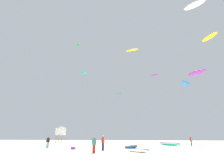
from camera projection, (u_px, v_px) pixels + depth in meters
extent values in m
plane|color=beige|center=(82.00, 162.00, 11.43)|extent=(120.00, 120.00, 0.00)
cylinder|color=#B21E23|center=(93.00, 149.00, 17.38)|extent=(0.15, 0.15, 0.80)
cylinder|color=#B21E23|center=(95.00, 149.00, 17.30)|extent=(0.15, 0.15, 0.80)
cylinder|color=teal|center=(94.00, 142.00, 17.54)|extent=(0.37, 0.37, 0.60)
cylinder|color=#936B4C|center=(92.00, 142.00, 17.63)|extent=(0.11, 0.11, 0.55)
cylinder|color=#936B4C|center=(96.00, 142.00, 17.44)|extent=(0.11, 0.11, 0.55)
sphere|color=#936B4C|center=(94.00, 138.00, 17.66)|extent=(0.22, 0.22, 0.22)
cylinder|color=teal|center=(192.00, 144.00, 29.42)|extent=(0.16, 0.16, 0.83)
cylinder|color=teal|center=(191.00, 144.00, 29.60)|extent=(0.16, 0.16, 0.83)
cylinder|color=#B21E23|center=(191.00, 139.00, 29.73)|extent=(0.38, 0.38, 0.62)
cylinder|color=tan|center=(192.00, 139.00, 29.51)|extent=(0.11, 0.11, 0.57)
cylinder|color=tan|center=(190.00, 139.00, 29.93)|extent=(0.11, 0.11, 0.57)
sphere|color=tan|center=(191.00, 137.00, 29.85)|extent=(0.22, 0.22, 0.22)
cylinder|color=navy|center=(102.00, 147.00, 20.81)|extent=(0.16, 0.16, 0.86)
cylinder|color=navy|center=(104.00, 147.00, 20.68)|extent=(0.16, 0.16, 0.86)
cylinder|color=#B21E23|center=(103.00, 140.00, 20.96)|extent=(0.39, 0.39, 0.64)
cylinder|color=tan|center=(102.00, 140.00, 21.11)|extent=(0.11, 0.11, 0.59)
cylinder|color=tan|center=(104.00, 140.00, 20.80)|extent=(0.11, 0.11, 0.59)
sphere|color=tan|center=(103.00, 136.00, 21.09)|extent=(0.23, 0.23, 0.23)
cylinder|color=teal|center=(48.00, 145.00, 24.62)|extent=(0.15, 0.15, 0.80)
cylinder|color=teal|center=(47.00, 145.00, 24.54)|extent=(0.15, 0.15, 0.80)
cylinder|color=black|center=(48.00, 140.00, 24.79)|extent=(0.37, 0.37, 0.60)
cylinder|color=#936B4C|center=(50.00, 140.00, 24.87)|extent=(0.11, 0.11, 0.55)
cylinder|color=#936B4C|center=(46.00, 140.00, 24.69)|extent=(0.11, 0.11, 0.55)
sphere|color=#936B4C|center=(48.00, 137.00, 24.91)|extent=(0.22, 0.22, 0.22)
ellipsoid|color=#2D2D33|center=(131.00, 147.00, 24.42)|extent=(2.62, 3.80, 0.38)
cylinder|color=white|center=(131.00, 145.00, 24.47)|extent=(1.70, 3.13, 0.16)
ellipsoid|color=white|center=(138.00, 151.00, 18.36)|extent=(2.97, 2.51, 0.37)
cylinder|color=blue|center=(138.00, 149.00, 18.40)|extent=(2.34, 1.77, 0.13)
ellipsoid|color=#19B29E|center=(170.00, 144.00, 31.51)|extent=(4.09, 4.39, 0.57)
cylinder|color=#E5598C|center=(169.00, 143.00, 31.57)|extent=(2.99, 3.36, 0.21)
cylinder|color=#8C704C|center=(64.00, 139.00, 43.33)|extent=(0.14, 0.14, 1.90)
cylinder|color=#8C704C|center=(62.00, 139.00, 41.91)|extent=(0.14, 0.14, 1.90)
cylinder|color=#8C704C|center=(59.00, 139.00, 43.51)|extent=(0.14, 0.14, 1.90)
cylinder|color=#8C704C|center=(56.00, 139.00, 42.09)|extent=(0.14, 0.14, 1.90)
cube|color=white|center=(61.00, 132.00, 43.24)|extent=(2.00, 2.00, 1.70)
pyramid|color=slate|center=(61.00, 127.00, 43.57)|extent=(2.30, 2.30, 0.55)
cube|color=purple|center=(73.00, 148.00, 22.09)|extent=(0.56, 0.36, 0.32)
ellipsoid|color=white|center=(194.00, 5.00, 30.05)|extent=(3.63, 2.94, 0.89)
ellipsoid|color=purple|center=(197.00, 73.00, 35.91)|extent=(3.53, 3.94, 0.99)
cylinder|color=green|center=(197.00, 72.00, 35.97)|extent=(2.55, 3.04, 0.18)
ellipsoid|color=blue|center=(186.00, 83.00, 41.88)|extent=(3.70, 3.91, 0.96)
cylinder|color=orange|center=(185.00, 83.00, 41.94)|extent=(2.71, 2.97, 0.18)
ellipsoid|color=yellow|center=(209.00, 37.00, 29.50)|extent=(2.22, 3.26, 0.56)
ellipsoid|color=purple|center=(154.00, 75.00, 53.83)|extent=(2.52, 1.17, 0.55)
cylinder|color=purple|center=(154.00, 75.00, 53.86)|extent=(2.21, 0.54, 0.11)
ellipsoid|color=yellow|center=(132.00, 50.00, 53.93)|extent=(4.27, 2.20, 0.49)
ellipsoid|color=green|center=(78.00, 45.00, 49.28)|extent=(2.23, 2.00, 0.38)
ellipsoid|color=green|center=(118.00, 93.00, 54.28)|extent=(1.99, 2.01, 0.54)
cylinder|color=#2D2D33|center=(118.00, 93.00, 54.31)|extent=(1.49, 1.51, 0.10)
ellipsoid|color=#19B29E|center=(84.00, 73.00, 52.38)|extent=(2.36, 1.78, 0.58)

